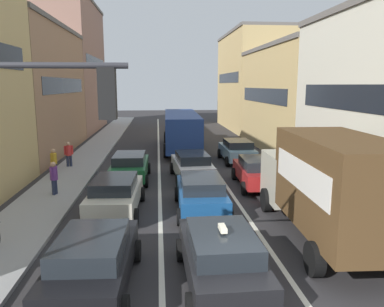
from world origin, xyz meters
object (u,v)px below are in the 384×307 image
(sedan_left_lane_third, at_px, (130,166))
(hatchback_centre_lane_third, at_px, (192,165))
(wagon_left_lane_second, at_px, (115,194))
(wagon_right_lane_far, at_px, (237,150))
(sedan_centre_lane_second, at_px, (201,193))
(bus_mid_queue_primary, at_px, (181,128))
(pedestrian_near_kerb, at_px, (54,177))
(pedestrian_far_sidewalk, at_px, (69,153))
(pedestrian_mid_sidewalk, at_px, (54,162))
(taxi_centre_lane_front, at_px, (221,256))
(sedan_right_lane_behind_truck, at_px, (257,171))
(sedan_left_lane_front, at_px, (93,260))
(removalist_box_truck, at_px, (327,183))

(sedan_left_lane_third, bearing_deg, hatchback_centre_lane_third, -89.66)
(wagon_left_lane_second, distance_m, wagon_right_lane_far, 11.92)
(sedan_centre_lane_second, relative_size, bus_mid_queue_primary, 0.41)
(wagon_left_lane_second, relative_size, pedestrian_near_kerb, 2.64)
(sedan_left_lane_third, height_order, pedestrian_far_sidewalk, pedestrian_far_sidewalk)
(wagon_left_lane_second, bearing_deg, pedestrian_mid_sidewalk, 35.98)
(taxi_centre_lane_front, bearing_deg, sedan_right_lane_behind_truck, -21.26)
(sedan_left_lane_front, xyz_separation_m, bus_mid_queue_primary, (3.50, 20.45, 0.96))
(wagon_left_lane_second, xyz_separation_m, sedan_left_lane_third, (0.21, 5.20, 0.00))
(removalist_box_truck, xyz_separation_m, wagon_left_lane_second, (-7.17, 3.37, -1.18))
(wagon_left_lane_second, height_order, pedestrian_far_sidewalk, pedestrian_far_sidewalk)
(wagon_right_lane_far, xyz_separation_m, pedestrian_mid_sidewalk, (-10.97, -3.61, 0.15))
(sedan_right_lane_behind_truck, bearing_deg, taxi_centre_lane_front, 162.08)
(hatchback_centre_lane_third, xyz_separation_m, sedan_left_lane_third, (-3.34, 0.05, 0.00))
(removalist_box_truck, bearing_deg, sedan_centre_lane_second, 52.02)
(sedan_left_lane_front, bearing_deg, wagon_left_lane_second, 3.31)
(hatchback_centre_lane_third, xyz_separation_m, bus_mid_queue_primary, (0.03, 9.47, 0.96))
(taxi_centre_lane_front, xyz_separation_m, sedan_right_lane_behind_truck, (3.41, 9.26, -0.00))
(wagon_left_lane_second, bearing_deg, sedan_left_lane_third, 0.35)
(taxi_centre_lane_front, height_order, pedestrian_mid_sidewalk, same)
(removalist_box_truck, xyz_separation_m, sedan_centre_lane_second, (-3.73, 3.16, -1.18))
(taxi_centre_lane_front, distance_m, wagon_right_lane_far, 15.97)
(wagon_right_lane_far, distance_m, pedestrian_far_sidewalk, 10.80)
(removalist_box_truck, bearing_deg, taxi_centre_lane_front, 125.25)
(wagon_right_lane_far, bearing_deg, sedan_centre_lane_second, 159.96)
(sedan_centre_lane_second, height_order, sedan_right_lane_behind_truck, same)
(sedan_left_lane_front, relative_size, sedan_right_lane_behind_truck, 1.00)
(sedan_left_lane_third, xyz_separation_m, pedestrian_far_sidewalk, (-3.95, 3.35, 0.15))
(hatchback_centre_lane_third, distance_m, pedestrian_mid_sidewalk, 7.58)
(removalist_box_truck, distance_m, sedan_right_lane_behind_truck, 6.87)
(sedan_centre_lane_second, xyz_separation_m, sedan_right_lane_behind_truck, (3.27, 3.58, 0.00))
(hatchback_centre_lane_third, height_order, pedestrian_far_sidewalk, pedestrian_far_sidewalk)
(taxi_centre_lane_front, bearing_deg, pedestrian_far_sidewalk, 24.94)
(sedan_right_lane_behind_truck, bearing_deg, wagon_right_lane_far, -0.38)
(sedan_left_lane_third, bearing_deg, removalist_box_truck, -139.75)
(sedan_left_lane_third, bearing_deg, bus_mid_queue_primary, -18.51)
(bus_mid_queue_primary, bearing_deg, wagon_left_lane_second, 167.52)
(wagon_left_lane_second, relative_size, pedestrian_far_sidewalk, 2.64)
(sedan_centre_lane_second, relative_size, sedan_left_lane_third, 1.00)
(wagon_left_lane_second, bearing_deg, wagon_right_lane_far, -33.29)
(hatchback_centre_lane_third, bearing_deg, pedestrian_mid_sidewalk, 79.31)
(sedan_left_lane_front, relative_size, wagon_left_lane_second, 1.00)
(wagon_left_lane_second, height_order, sedan_right_lane_behind_truck, same)
(pedestrian_mid_sidewalk, bearing_deg, wagon_left_lane_second, 104.80)
(wagon_right_lane_far, bearing_deg, hatchback_centre_lane_third, 142.34)
(hatchback_centre_lane_third, distance_m, sedan_left_lane_third, 3.34)
(sedan_left_lane_third, relative_size, wagon_right_lane_far, 1.01)
(removalist_box_truck, xyz_separation_m, bus_mid_queue_primary, (-3.59, 18.00, -0.21))
(wagon_right_lane_far, xyz_separation_m, pedestrian_far_sidewalk, (-10.74, -1.10, 0.15))
(removalist_box_truck, bearing_deg, sedan_left_lane_third, 41.38)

